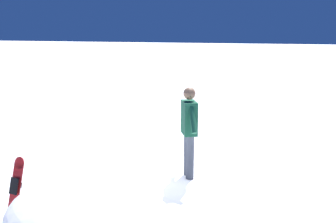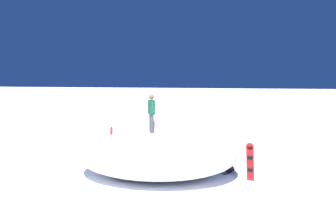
{
  "view_description": "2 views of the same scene",
  "coord_description": "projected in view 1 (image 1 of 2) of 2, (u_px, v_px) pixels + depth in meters",
  "views": [
    {
      "loc": [
        6.46,
        2.57,
        4.31
      ],
      "look_at": [
        -0.45,
        0.09,
        2.88
      ],
      "focal_mm": 45.77,
      "sensor_mm": 36.0,
      "label": 1
    },
    {
      "loc": [
        -12.89,
        -3.23,
        3.96
      ],
      "look_at": [
        -0.36,
        -0.2,
        2.63
      ],
      "focal_mm": 34.03,
      "sensor_mm": 36.0,
      "label": 2
    }
  ],
  "objects": [
    {
      "name": "snow_mound",
      "position": [
        178.0,
        219.0,
        7.85
      ],
      "size": [
        5.51,
        7.03,
        1.74
      ],
      "primitive_type": "ellipsoid",
      "rotation": [
        0.0,
        0.0,
        0.1
      ],
      "color": "white",
      "rests_on": "ground"
    },
    {
      "name": "snowboard_tertiary_upright",
      "position": [
        15.0,
        193.0,
        9.23
      ],
      "size": [
        0.5,
        0.35,
        1.58
      ],
      "color": "red",
      "rests_on": "ground"
    },
    {
      "name": "snowboarder_standing",
      "position": [
        189.0,
        127.0,
        7.37
      ],
      "size": [
        0.9,
        0.53,
        1.58
      ],
      "color": "#333842",
      "rests_on": "snow_mound"
    }
  ]
}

